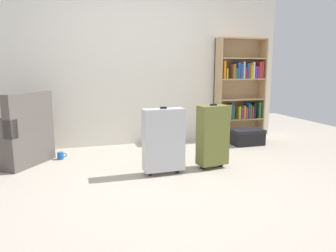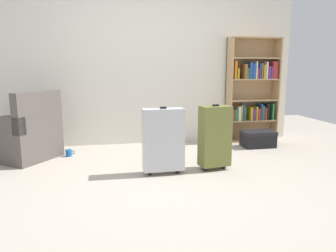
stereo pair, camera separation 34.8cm
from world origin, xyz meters
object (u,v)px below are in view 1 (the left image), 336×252
storage_box (247,137)px  suitcase_olive (213,135)px  armchair (15,139)px  mug (61,156)px  bookshelf (240,90)px  suitcase_silver (164,140)px

storage_box → suitcase_olive: size_ratio=0.62×
armchair → mug: bearing=1.6°
bookshelf → suitcase_olive: 1.78m
mug → storage_box: bearing=0.2°
armchair → suitcase_olive: bearing=-21.1°
armchair → suitcase_silver: (1.67, -0.93, 0.08)m
mug → suitcase_olive: bearing=-26.9°
armchair → storage_box: armchair is taller
mug → suitcase_olive: 2.01m
armchair → bookshelf: bearing=7.8°
suitcase_silver → armchair: bearing=150.9°
mug → storage_box: size_ratio=0.25×
armchair → suitcase_silver: armchair is taller
suitcase_olive → mug: bearing=153.1°
storage_box → suitcase_olive: suitcase_olive is taller
armchair → storage_box: 3.31m
storage_box → suitcase_silver: suitcase_silver is taller
bookshelf → suitcase_olive: bookshelf is taller
armchair → mug: armchair is taller
mug → suitcase_silver: bearing=-39.5°
armchair → storage_box: (3.30, 0.03, -0.19)m
mug → suitcase_olive: suitcase_olive is taller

